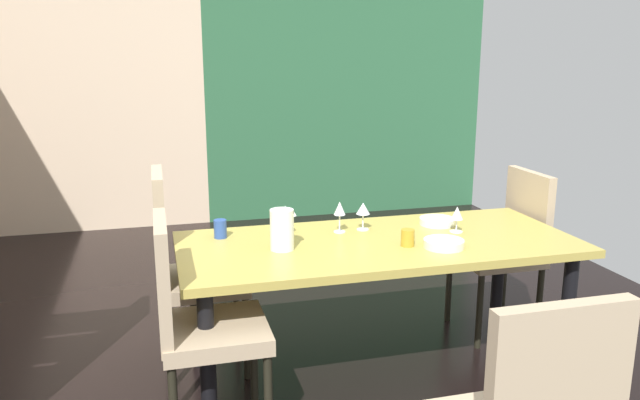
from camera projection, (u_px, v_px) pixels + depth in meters
ground_plane at (308, 368)px, 3.33m from camera, size 5.21×6.28×0.02m
back_panel_interior at (70, 93)px, 5.58m from camera, size 2.36×0.10×2.55m
garden_window_panel at (348, 88)px, 6.23m from camera, size 2.85×0.10×2.55m
dining_table at (378, 256)px, 3.11m from camera, size 1.97×0.85×0.72m
chair_left_near at (195, 316)px, 2.61m from camera, size 0.44×0.44×0.98m
chair_right_far at (508, 242)px, 3.66m from camera, size 0.44×0.44×0.96m
chair_left_far at (185, 263)px, 3.18m from camera, size 0.44×0.44×1.06m
wine_glass_right at (285, 214)px, 3.19m from camera, size 0.08×0.08×0.15m
wine_glass_near_window at (457, 214)px, 3.22m from camera, size 0.07×0.07×0.14m
wine_glass_north at (363, 210)px, 3.25m from camera, size 0.07×0.07×0.15m
wine_glass_south at (340, 210)px, 3.21m from camera, size 0.06×0.06×0.16m
serving_bowl_left at (444, 244)px, 2.98m from camera, size 0.19×0.19×0.04m
serving_bowl_near_shelf at (437, 221)px, 3.37m from camera, size 0.19×0.19×0.04m
cup_center at (220, 229)px, 3.13m from camera, size 0.06×0.06×0.09m
cup_corner at (408, 238)px, 3.00m from camera, size 0.07×0.07×0.08m
pitcher_east at (282, 229)px, 2.93m from camera, size 0.13×0.11×0.20m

